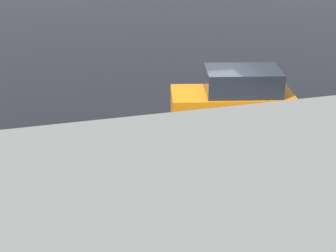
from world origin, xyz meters
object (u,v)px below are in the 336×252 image
(fire_hydrant, at_px, (104,180))
(sign_post, at_px, (83,159))
(pedestrian, at_px, (77,164))
(moving_hatchback, at_px, (234,100))

(fire_hydrant, xyz_separation_m, sign_post, (0.52, 0.93, 1.18))
(fire_hydrant, height_order, sign_post, sign_post)
(pedestrian, xyz_separation_m, sign_post, (-0.08, 0.94, 0.62))
(moving_hatchback, xyz_separation_m, pedestrian, (5.28, 2.85, -0.07))
(pedestrian, bearing_deg, moving_hatchback, -151.61)
(moving_hatchback, bearing_deg, sign_post, 36.14)
(pedestrian, relative_size, sign_post, 0.68)
(fire_hydrant, height_order, pedestrian, pedestrian)
(moving_hatchback, distance_m, pedestrian, 6.00)
(fire_hydrant, relative_size, sign_post, 0.33)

